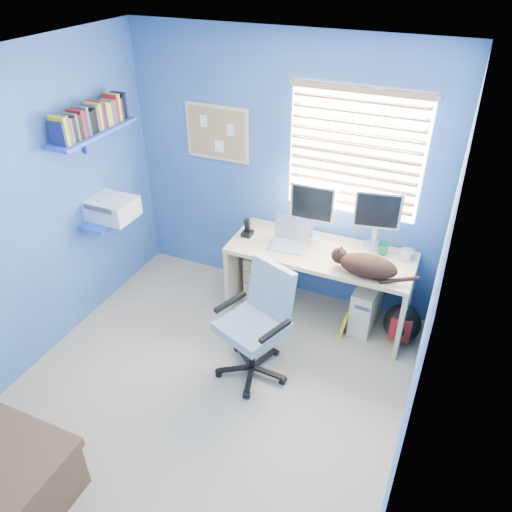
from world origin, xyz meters
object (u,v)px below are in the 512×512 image
at_px(cat, 368,266).
at_px(office_chair, 256,336).
at_px(desk, 318,284).
at_px(tower_pc, 366,305).
at_px(laptop, 288,235).

height_order(cat, office_chair, office_chair).
distance_m(desk, tower_pc, 0.48).
distance_m(desk, office_chair, 0.90).
bearing_deg(tower_pc, laptop, -168.51).
relative_size(laptop, tower_pc, 0.73).
bearing_deg(tower_pc, cat, -85.54).
xyz_separation_m(laptop, office_chair, (0.05, -0.83, -0.49)).
bearing_deg(tower_pc, desk, -168.77).
bearing_deg(laptop, tower_pc, 4.79).
height_order(laptop, office_chair, office_chair).
height_order(cat, tower_pc, cat).
distance_m(laptop, tower_pc, 0.98).
relative_size(desk, laptop, 4.98).
height_order(desk, tower_pc, desk).
relative_size(laptop, cat, 0.68).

